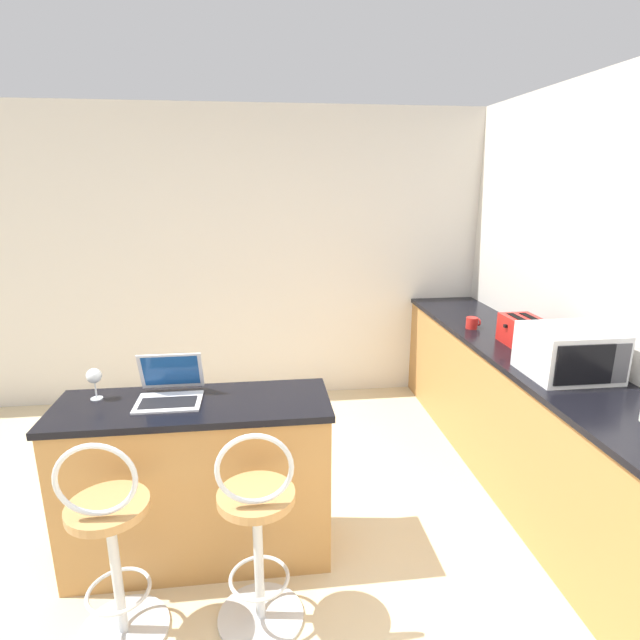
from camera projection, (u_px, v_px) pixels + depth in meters
The scene contains 10 objects.
wall_back at pixel (263, 259), 4.48m from camera, with size 12.00×0.06×2.60m.
breakfast_bar at pixel (198, 481), 2.62m from camera, with size 1.37×0.48×0.90m.
counter_right at pixel (525, 418), 3.32m from camera, with size 0.61×3.28×0.90m.
bar_stool_near at pixel (112, 547), 2.11m from camera, with size 0.40×0.40×1.01m.
bar_stool_far at pixel (258, 535), 2.19m from camera, with size 0.40×0.40×1.01m.
laptop at pixel (170, 388), 2.53m from camera, with size 0.32×0.29×0.23m.
microwave at pixel (569, 352), 2.81m from camera, with size 0.46×0.41×0.28m.
toaster at pixel (522, 331), 3.36m from camera, with size 0.24×0.29×0.20m.
wine_glass_short at pixel (94, 377), 2.51m from camera, with size 0.08×0.08×0.16m.
mug_red at pixel (472, 323), 3.75m from camera, with size 0.10×0.09×0.09m.
Camera 1 is at (-0.04, -1.71, 1.97)m, focal length 28.00 mm.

